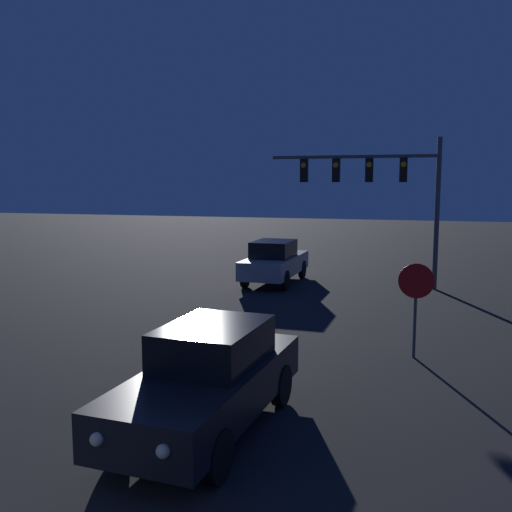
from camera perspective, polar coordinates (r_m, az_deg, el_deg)
name	(u,v)px	position (r m, az deg, el deg)	size (l,w,h in m)	color
car_near	(209,378)	(9.37, -4.70, -12.08)	(1.98, 4.72, 1.70)	black
car_far	(275,261)	(22.60, 1.88, -0.55)	(1.83, 4.67, 1.70)	#99999E
traffic_signal_mast	(380,182)	(22.11, 12.26, 7.24)	(6.35, 0.30, 5.61)	#4C4C51
stop_sign	(416,292)	(13.33, 15.69, -3.46)	(0.79, 0.07, 2.17)	#4C4C51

